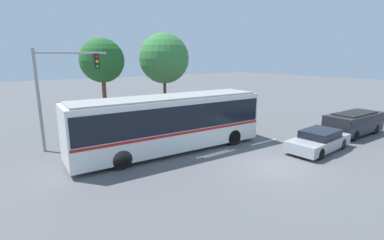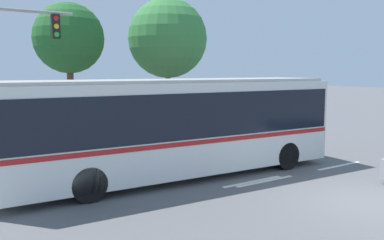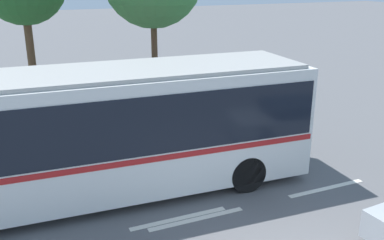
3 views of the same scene
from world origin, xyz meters
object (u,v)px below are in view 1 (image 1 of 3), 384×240
at_px(street_tree_centre, 164,59).
at_px(traffic_light_pole, 57,84).
at_px(sedan_foreground, 319,141).
at_px(street_tree_left, 102,61).
at_px(suv_left_lane, 354,122).
at_px(city_bus, 170,120).

bearing_deg(street_tree_centre, traffic_light_pole, -155.61).
relative_size(sedan_foreground, traffic_light_pole, 0.79).
bearing_deg(sedan_foreground, street_tree_centre, -83.75).
height_order(sedan_foreground, street_tree_left, street_tree_left).
distance_m(sedan_foreground, suv_left_lane, 5.45).
xyz_separation_m(suv_left_lane, street_tree_left, (-13.30, 14.18, 4.26)).
height_order(city_bus, street_tree_left, street_tree_left).
height_order(city_bus, traffic_light_pole, traffic_light_pole).
bearing_deg(street_tree_left, street_tree_centre, -9.47).
distance_m(traffic_light_pole, street_tree_left, 7.08).
height_order(city_bus, sedan_foreground, city_bus).
distance_m(street_tree_left, street_tree_centre, 5.42).
height_order(city_bus, suv_left_lane, city_bus).
bearing_deg(suv_left_lane, sedan_foreground, 6.64).
relative_size(city_bus, sedan_foreground, 2.48).
height_order(suv_left_lane, traffic_light_pole, traffic_light_pole).
relative_size(sedan_foreground, street_tree_centre, 0.62).
relative_size(suv_left_lane, street_tree_left, 0.72).
relative_size(city_bus, suv_left_lane, 2.32).
bearing_deg(street_tree_left, sedan_foreground, -61.78).
height_order(sedan_foreground, suv_left_lane, suv_left_lane).
bearing_deg(street_tree_left, suv_left_lane, -46.83).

